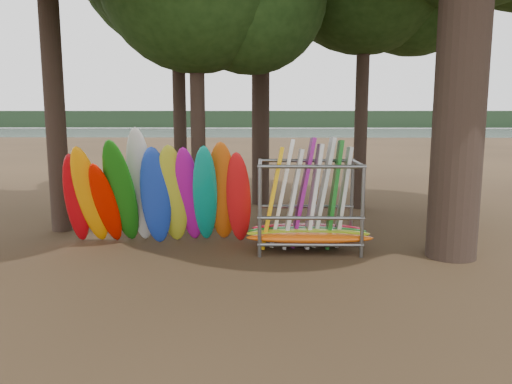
{
  "coord_description": "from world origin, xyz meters",
  "views": [
    {
      "loc": [
        0.01,
        -11.09,
        3.39
      ],
      "look_at": [
        -0.23,
        1.5,
        1.4
      ],
      "focal_mm": 35.0,
      "sensor_mm": 36.0,
      "label": 1
    }
  ],
  "objects": [
    {
      "name": "far_shore",
      "position": [
        0.0,
        110.0,
        2.0
      ],
      "size": [
        160.0,
        4.0,
        4.0
      ],
      "primitive_type": "cube",
      "color": "black",
      "rests_on": "ground"
    },
    {
      "name": "ground",
      "position": [
        0.0,
        0.0,
        0.0
      ],
      "size": [
        120.0,
        120.0,
        0.0
      ],
      "primitive_type": "plane",
      "color": "#47331E",
      "rests_on": "ground"
    },
    {
      "name": "kayak_row",
      "position": [
        -2.71,
        1.38,
        1.32
      ],
      "size": [
        4.9,
        2.12,
        3.2
      ],
      "color": "red",
      "rests_on": "ground"
    },
    {
      "name": "storage_rack",
      "position": [
        1.08,
        1.19,
        1.03
      ],
      "size": [
        3.1,
        1.58,
        2.82
      ],
      "color": "slate",
      "rests_on": "ground"
    },
    {
      "name": "lake",
      "position": [
        0.0,
        60.0,
        0.0
      ],
      "size": [
        160.0,
        160.0,
        0.0
      ],
      "primitive_type": "plane",
      "color": "gray",
      "rests_on": "ground"
    }
  ]
}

